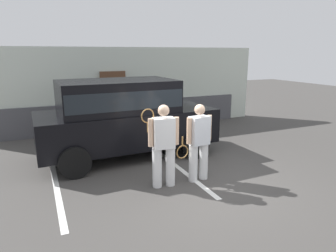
{
  "coord_description": "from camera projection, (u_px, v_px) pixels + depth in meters",
  "views": [
    {
      "loc": [
        -3.16,
        -5.13,
        2.73
      ],
      "look_at": [
        -0.39,
        1.2,
        1.05
      ],
      "focal_mm": 32.37,
      "sensor_mm": 36.0,
      "label": 1
    }
  ],
  "objects": [
    {
      "name": "parking_stripe_0",
      "position": [
        55.0,
        181.0,
        6.62
      ],
      "size": [
        0.12,
        4.4,
        0.01
      ],
      "primitive_type": "cube",
      "color": "silver",
      "rests_on": "ground_plane"
    },
    {
      "name": "ground_plane",
      "position": [
        207.0,
        184.0,
        6.44
      ],
      "size": [
        40.0,
        40.0,
        0.0
      ],
      "primitive_type": "plane",
      "color": "#423F3D"
    },
    {
      "name": "tennis_player_man",
      "position": [
        163.0,
        145.0,
        6.16
      ],
      "size": [
        0.77,
        0.32,
        1.73
      ],
      "rotation": [
        0.0,
        0.0,
        3.0
      ],
      "color": "white",
      "rests_on": "ground_plane"
    },
    {
      "name": "potted_plant_by_porch",
      "position": [
        191.0,
        116.0,
        11.34
      ],
      "size": [
        0.56,
        0.56,
        0.73
      ],
      "color": "#9E5638",
      "rests_on": "ground_plane"
    },
    {
      "name": "parking_stripe_1",
      "position": [
        172.0,
        162.0,
        7.72
      ],
      "size": [
        0.12,
        4.4,
        0.01
      ],
      "primitive_type": "cube",
      "color": "silver",
      "rests_on": "ground_plane"
    },
    {
      "name": "parked_suv",
      "position": [
        123.0,
        114.0,
        7.96
      ],
      "size": [
        4.65,
        2.27,
        2.05
      ],
      "rotation": [
        0.0,
        0.0,
        0.03
      ],
      "color": "black",
      "rests_on": "ground_plane"
    },
    {
      "name": "tennis_player_woman",
      "position": [
        199.0,
        142.0,
        6.48
      ],
      "size": [
        0.89,
        0.31,
        1.68
      ],
      "rotation": [
        0.0,
        0.0,
        3.26
      ],
      "color": "white",
      "rests_on": "ground_plane"
    },
    {
      "name": "house_frontage",
      "position": [
        129.0,
        91.0,
        11.08
      ],
      "size": [
        10.37,
        0.4,
        2.92
      ],
      "color": "silver",
      "rests_on": "ground_plane"
    }
  ]
}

